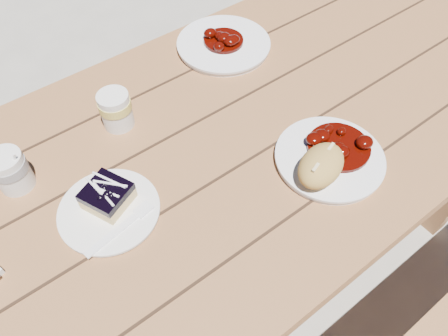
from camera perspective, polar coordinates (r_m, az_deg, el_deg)
ground at (r=1.60m, az=-3.05°, el=-16.00°), size 60.00×60.00×0.00m
picnic_table at (r=1.08m, az=-4.37°, el=-4.42°), size 2.00×1.55×0.75m
main_plate at (r=0.96m, az=13.59°, el=1.17°), size 0.23×0.23×0.02m
goulash_stew at (r=0.96m, az=14.93°, el=3.28°), size 0.14×0.14×0.04m
bread_roll at (r=0.90m, az=12.55°, el=0.32°), size 0.14×0.11×0.06m
dessert_plate at (r=0.89m, az=-14.75°, el=-5.45°), size 0.19×0.19×0.01m
blueberry_cake at (r=0.88m, az=-15.00°, el=-3.51°), size 0.11×0.11×0.05m
fork_dessert at (r=0.86m, az=-14.30°, el=-8.38°), size 0.16×0.05×0.00m
coffee_cup at (r=0.97m, az=-26.08°, el=-0.35°), size 0.07×0.07×0.09m
second_plate at (r=1.22m, az=-0.05°, el=15.79°), size 0.25×0.25×0.02m
second_stew at (r=1.21m, az=-0.05°, el=16.89°), size 0.11×0.11×0.04m
second_cup at (r=1.01m, az=-13.94°, el=7.37°), size 0.07×0.07×0.09m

